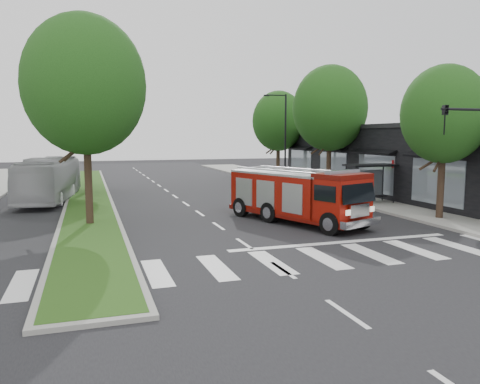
% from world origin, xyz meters
% --- Properties ---
extents(ground, '(140.00, 140.00, 0.00)m').
position_xyz_m(ground, '(0.00, 0.00, 0.00)').
color(ground, black).
rests_on(ground, ground).
extents(sidewalk_right, '(5.00, 80.00, 0.15)m').
position_xyz_m(sidewalk_right, '(12.50, 10.00, 0.07)').
color(sidewalk_right, gray).
rests_on(sidewalk_right, ground).
extents(median, '(3.00, 50.00, 0.15)m').
position_xyz_m(median, '(-6.00, 18.00, 0.08)').
color(median, gray).
rests_on(median, ground).
extents(storefront_row, '(8.00, 30.00, 5.00)m').
position_xyz_m(storefront_row, '(17.00, 10.00, 2.50)').
color(storefront_row, black).
rests_on(storefront_row, ground).
extents(bus_shelter, '(3.20, 1.60, 2.61)m').
position_xyz_m(bus_shelter, '(11.20, 8.15, 2.04)').
color(bus_shelter, black).
rests_on(bus_shelter, ground).
extents(tree_right_near, '(4.40, 4.40, 8.05)m').
position_xyz_m(tree_right_near, '(11.50, 2.00, 5.51)').
color(tree_right_near, black).
rests_on(tree_right_near, ground).
extents(tree_right_mid, '(5.60, 5.60, 9.72)m').
position_xyz_m(tree_right_mid, '(11.50, 14.00, 6.49)').
color(tree_right_mid, black).
rests_on(tree_right_mid, ground).
extents(tree_right_far, '(5.00, 5.00, 8.73)m').
position_xyz_m(tree_right_far, '(11.50, 24.00, 5.84)').
color(tree_right_far, black).
rests_on(tree_right_far, ground).
extents(tree_median_near, '(5.80, 5.80, 10.16)m').
position_xyz_m(tree_median_near, '(-6.00, 6.00, 6.81)').
color(tree_median_near, black).
rests_on(tree_median_near, ground).
extents(tree_median_far, '(5.60, 5.60, 9.72)m').
position_xyz_m(tree_median_far, '(-6.00, 20.00, 6.49)').
color(tree_median_far, black).
rests_on(tree_median_far, ground).
extents(streetlight_right_far, '(2.11, 0.20, 8.00)m').
position_xyz_m(streetlight_right_far, '(10.35, 20.00, 4.48)').
color(streetlight_right_far, black).
rests_on(streetlight_right_far, ground).
extents(fire_engine, '(5.22, 8.58, 2.86)m').
position_xyz_m(fire_engine, '(4.06, 3.73, 1.37)').
color(fire_engine, '#530904').
rests_on(fire_engine, ground).
extents(city_bus, '(3.78, 10.86, 2.96)m').
position_xyz_m(city_bus, '(-8.50, 16.28, 1.48)').
color(city_bus, '#B4B4B9').
rests_on(city_bus, ground).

